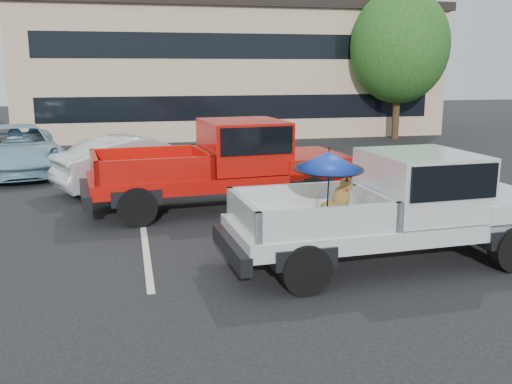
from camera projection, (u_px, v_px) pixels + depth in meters
ground at (332, 267)px, 9.51m from camera, size 90.00×90.00×0.00m
stripe_left at (145, 244)px, 10.77m from camera, size 0.12×5.00×0.01m
stripe_right at (433, 225)px, 12.06m from camera, size 0.12×5.00×0.01m
motel_building at (228, 69)px, 29.26m from camera, size 20.40×8.40×6.30m
tree_right at (399, 46)px, 25.80m from camera, size 4.46×4.46×6.78m
tree_back at (287, 47)px, 32.73m from camera, size 4.68×4.68×7.11m
silver_pickup at (407, 202)px, 9.62m from camera, size 5.79×2.35×2.06m
red_pickup at (236, 160)px, 13.43m from camera, size 6.43×2.78×2.06m
silver_sedan at (140, 163)px, 15.46m from camera, size 4.74×3.23×1.48m
blue_suv at (17, 149)px, 17.89m from camera, size 3.59×5.82×1.51m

